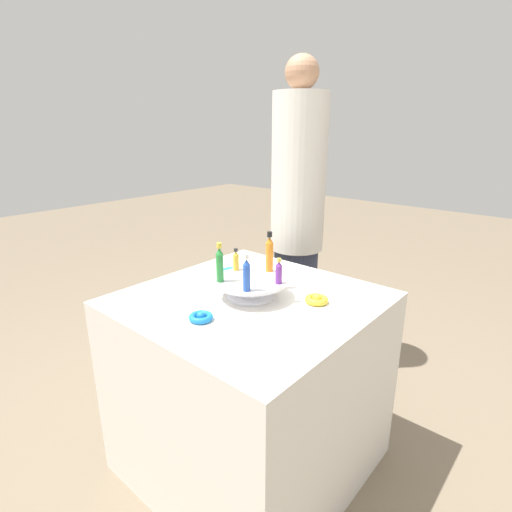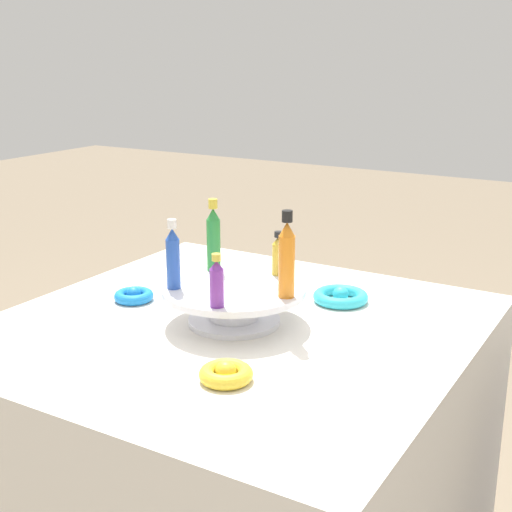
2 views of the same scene
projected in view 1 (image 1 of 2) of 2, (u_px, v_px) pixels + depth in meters
ground_plane at (251, 458)px, 1.68m from camera, size 12.00×12.00×0.00m
party_table at (251, 384)px, 1.56m from camera, size 0.83×0.83×0.74m
display_stand at (250, 285)px, 1.43m from camera, size 0.26×0.26×0.07m
bottle_orange at (270, 253)px, 1.48m from camera, size 0.03×0.03×0.15m
bottle_gold at (236, 260)px, 1.50m from camera, size 0.02×0.02×0.09m
bottle_green at (220, 264)px, 1.38m from camera, size 0.03×0.03×0.14m
bottle_blue at (247, 274)px, 1.31m from camera, size 0.02×0.02×0.13m
bottle_purple at (279, 272)px, 1.37m from camera, size 0.02×0.02×0.09m
ribbon_bow_teal at (233, 273)px, 1.66m from camera, size 0.11×0.11×0.03m
ribbon_bow_blue at (200, 317)px, 1.27m from camera, size 0.08×0.08×0.03m
ribbon_bow_gold at (317, 299)px, 1.40m from camera, size 0.08×0.08×0.03m
person_figure at (297, 223)px, 2.13m from camera, size 0.28×0.28×1.66m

